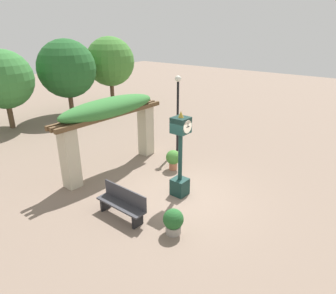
{
  "coord_description": "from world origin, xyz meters",
  "views": [
    {
      "loc": [
        -6.95,
        -5.03,
        5.19
      ],
      "look_at": [
        0.04,
        0.64,
        1.57
      ],
      "focal_mm": 32.0,
      "sensor_mm": 36.0,
      "label": 1
    }
  ],
  "objects_px": {
    "pedestal_clock": "(180,157)",
    "potted_plant_near_right": "(173,221)",
    "park_bench": "(122,203)",
    "potted_plant_near_left": "(173,158)",
    "lamp_post": "(178,104)"
  },
  "relations": [
    {
      "from": "potted_plant_near_left",
      "to": "potted_plant_near_right",
      "type": "relative_size",
      "value": 1.09
    },
    {
      "from": "pedestal_clock",
      "to": "potted_plant_near_right",
      "type": "bearing_deg",
      "value": -147.92
    },
    {
      "from": "pedestal_clock",
      "to": "park_bench",
      "type": "xyz_separation_m",
      "value": [
        -2.05,
        0.55,
        -0.91
      ]
    },
    {
      "from": "pedestal_clock",
      "to": "lamp_post",
      "type": "bearing_deg",
      "value": 38.63
    },
    {
      "from": "pedestal_clock",
      "to": "park_bench",
      "type": "height_order",
      "value": "pedestal_clock"
    },
    {
      "from": "pedestal_clock",
      "to": "potted_plant_near_right",
      "type": "height_order",
      "value": "pedestal_clock"
    },
    {
      "from": "potted_plant_near_left",
      "to": "potted_plant_near_right",
      "type": "distance_m",
      "value": 3.92
    },
    {
      "from": "potted_plant_near_right",
      "to": "lamp_post",
      "type": "height_order",
      "value": "lamp_post"
    },
    {
      "from": "potted_plant_near_left",
      "to": "park_bench",
      "type": "bearing_deg",
      "value": -166.86
    },
    {
      "from": "park_bench",
      "to": "potted_plant_near_right",
      "type": "bearing_deg",
      "value": 11.44
    },
    {
      "from": "potted_plant_near_left",
      "to": "potted_plant_near_right",
      "type": "xyz_separation_m",
      "value": [
        -3.08,
        -2.42,
        -0.08
      ]
    },
    {
      "from": "potted_plant_near_right",
      "to": "lamp_post",
      "type": "distance_m",
      "value": 6.06
    },
    {
      "from": "pedestal_clock",
      "to": "park_bench",
      "type": "relative_size",
      "value": 1.7
    },
    {
      "from": "potted_plant_near_left",
      "to": "park_bench",
      "type": "distance_m",
      "value": 3.5
    },
    {
      "from": "park_bench",
      "to": "pedestal_clock",
      "type": "bearing_deg",
      "value": 75.14
    }
  ]
}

